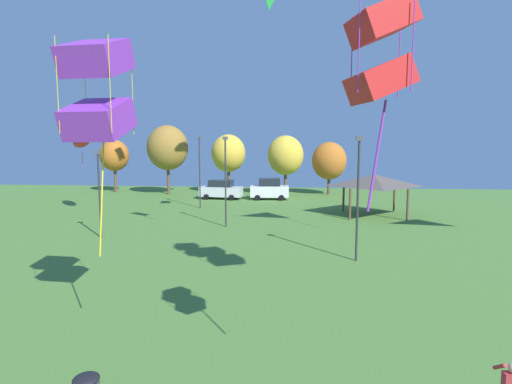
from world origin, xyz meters
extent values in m
ellipsoid|color=black|center=(-4.16, 8.97, 1.02)|extent=(0.57, 0.57, 0.20)
cylinder|color=#B72D33|center=(4.69, 9.68, 1.40)|extent=(0.08, 0.46, 0.35)
cube|color=red|center=(1.89, 9.23, 8.38)|extent=(1.35, 1.26, 0.88)
cube|color=red|center=(1.89, 9.23, 7.29)|extent=(1.35, 1.26, 0.88)
cylinder|color=purple|center=(1.42, 8.76, 7.83)|extent=(0.02, 0.02, 1.62)
cylinder|color=purple|center=(2.36, 8.76, 7.83)|extent=(0.02, 0.02, 1.62)
cylinder|color=purple|center=(1.42, 9.70, 7.83)|extent=(0.02, 0.02, 1.62)
cylinder|color=purple|center=(2.36, 9.70, 7.83)|extent=(0.02, 0.02, 1.62)
cylinder|color=purple|center=(1.89, 9.23, 5.85)|extent=(0.35, 0.15, 2.17)
ellipsoid|color=red|center=(-18.77, 35.61, 6.56)|extent=(4.40, 4.95, 1.73)
cube|color=#E54C93|center=(-18.77, 35.61, 6.89)|extent=(0.26, 0.26, 1.51)
cylinder|color=#E54C93|center=(-18.77, 35.61, 4.88)|extent=(0.19, 0.21, 1.34)
cube|color=purple|center=(-5.54, 12.77, 8.63)|extent=(1.73, 1.92, 1.38)
cube|color=purple|center=(-5.54, 12.77, 6.85)|extent=(1.73, 1.92, 1.38)
cylinder|color=yellow|center=(-6.30, 12.00, 7.74)|extent=(0.02, 0.02, 2.66)
cylinder|color=yellow|center=(-4.77, 12.00, 7.74)|extent=(0.02, 0.02, 2.66)
cylinder|color=yellow|center=(-6.30, 13.53, 7.74)|extent=(0.02, 0.02, 2.66)
cylinder|color=yellow|center=(-4.77, 13.53, 7.74)|extent=(0.02, 0.02, 2.66)
cylinder|color=yellow|center=(-5.54, 12.77, 4.50)|extent=(0.09, 0.55, 3.55)
cube|color=silver|center=(-8.09, 46.15, 0.88)|extent=(4.95, 2.30, 1.11)
cube|color=#1E232D|center=(-8.09, 46.15, 1.83)|extent=(2.79, 1.92, 0.78)
cylinder|color=black|center=(-6.72, 45.10, 0.32)|extent=(0.66, 0.29, 0.64)
cylinder|color=black|center=(-6.52, 46.87, 0.32)|extent=(0.66, 0.29, 0.64)
cylinder|color=black|center=(-9.66, 45.43, 0.32)|extent=(0.66, 0.29, 0.64)
cylinder|color=black|center=(-9.46, 47.20, 0.32)|extent=(0.66, 0.29, 0.64)
cube|color=silver|center=(-2.52, 46.26, 0.94)|extent=(4.42, 2.05, 1.25)
cube|color=#1E232D|center=(-2.52, 46.26, 2.01)|extent=(2.47, 1.79, 0.87)
cylinder|color=black|center=(-1.13, 45.45, 0.32)|extent=(0.65, 0.26, 0.64)
cylinder|color=black|center=(-1.25, 47.23, 0.32)|extent=(0.65, 0.26, 0.64)
cylinder|color=black|center=(-3.80, 45.28, 0.32)|extent=(0.65, 0.26, 0.64)
cylinder|color=black|center=(-3.91, 47.07, 0.32)|extent=(0.65, 0.26, 0.64)
cylinder|color=brown|center=(4.89, 34.43, 1.30)|extent=(0.20, 0.20, 2.60)
cylinder|color=brown|center=(9.51, 34.43, 1.30)|extent=(0.20, 0.20, 2.60)
cylinder|color=brown|center=(4.89, 38.86, 1.30)|extent=(0.20, 0.20, 2.60)
cylinder|color=brown|center=(9.51, 38.86, 1.30)|extent=(0.20, 0.20, 2.60)
pyramid|color=#564C47|center=(7.20, 36.65, 3.10)|extent=(5.98, 5.73, 1.00)
cylinder|color=#2D2D33|center=(-4.83, 30.55, 3.26)|extent=(0.12, 0.12, 6.52)
cube|color=#4C4C51|center=(-4.83, 30.55, 6.64)|extent=(0.36, 0.20, 0.24)
cylinder|color=#2D2D33|center=(-8.92, 39.38, 3.43)|extent=(0.12, 0.12, 6.86)
cube|color=#4C4C51|center=(-8.92, 39.38, 6.98)|extent=(0.36, 0.20, 0.24)
cylinder|color=#2D2D33|center=(3.60, 22.30, 3.16)|extent=(0.12, 0.12, 6.32)
cube|color=#4C4C51|center=(3.60, 22.30, 6.44)|extent=(0.36, 0.20, 0.24)
cylinder|color=#2D2D33|center=(-12.46, 26.13, 2.76)|extent=(0.12, 0.12, 5.53)
cube|color=#4C4C51|center=(-12.46, 26.13, 5.65)|extent=(0.36, 0.20, 0.24)
cylinder|color=brown|center=(-23.47, 52.12, 1.72)|extent=(0.36, 0.36, 3.44)
ellipsoid|color=#BC6623|center=(-23.47, 52.12, 4.84)|extent=(3.76, 3.76, 4.13)
cylinder|color=brown|center=(-15.62, 50.29, 1.97)|extent=(0.36, 0.36, 3.93)
ellipsoid|color=olive|center=(-15.62, 50.29, 5.85)|extent=(5.11, 5.11, 5.62)
cylinder|color=brown|center=(-8.19, 52.10, 1.76)|extent=(0.36, 0.36, 3.52)
ellipsoid|color=gold|center=(-8.19, 52.10, 5.16)|extent=(4.36, 4.36, 4.80)
cylinder|color=brown|center=(-0.83, 50.79, 1.64)|extent=(0.36, 0.36, 3.28)
ellipsoid|color=gold|center=(-0.83, 50.79, 4.94)|extent=(4.42, 4.42, 4.87)
cylinder|color=brown|center=(4.60, 51.88, 1.31)|extent=(0.36, 0.36, 2.63)
ellipsoid|color=#BC6623|center=(4.60, 51.88, 4.23)|extent=(4.28, 4.28, 4.71)
camera|label=1|loc=(0.30, 1.24, 6.05)|focal=28.00mm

